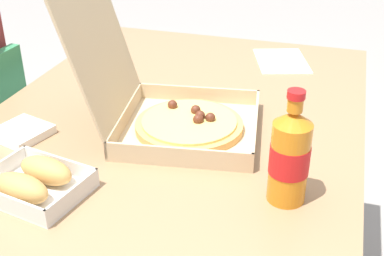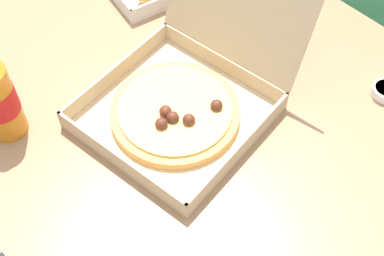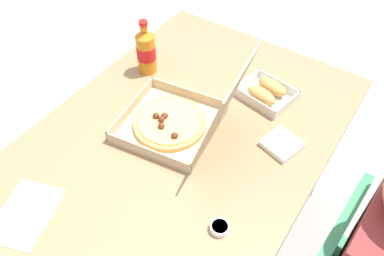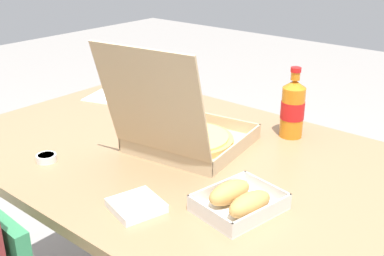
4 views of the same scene
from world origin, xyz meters
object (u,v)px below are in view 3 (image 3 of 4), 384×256
Objects in this scene: bread_side_box at (267,92)px; napkin_pile at (282,144)px; cola_bottle at (146,51)px; pizza_box_open at (180,119)px; dipping_sauce_cup at (220,227)px; paper_menu at (25,214)px.

napkin_pile is at bearing 39.35° from bread_side_box.
cola_bottle reaches higher than napkin_pile.
dipping_sauce_cup is at bearing 51.44° from pizza_box_open.
napkin_pile reaches higher than paper_menu.
dipping_sauce_cup is at bearing 53.85° from cola_bottle.
pizza_box_open is 4.04× the size of napkin_pile.
napkin_pile is 0.38m from dipping_sauce_cup.
pizza_box_open is 2.12× the size of paper_menu.
bread_side_box is 1.95× the size of napkin_pile.
cola_bottle is at bearing -123.39° from pizza_box_open.
cola_bottle is 1.07× the size of paper_menu.
bread_side_box is 0.91m from paper_menu.
pizza_box_open is 2.07× the size of bread_side_box.
dipping_sauce_cup is (0.44, 0.60, -0.08)m from cola_bottle.
paper_menu is 0.56m from dipping_sauce_cup.
bread_side_box is at bearing 138.71° from paper_menu.
bread_side_box is at bearing -140.65° from napkin_pile.
cola_bottle reaches higher than bread_side_box.
bread_side_box reaches higher than napkin_pile.
cola_bottle is at bearing -95.90° from napkin_pile.
pizza_box_open is 0.40m from dipping_sauce_cup.
paper_menu is at bearing -37.81° from napkin_pile.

